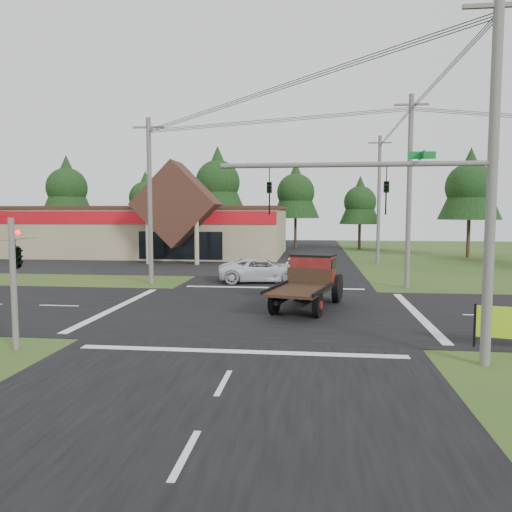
# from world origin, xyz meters

# --- Properties ---
(ground) EXTENTS (120.00, 120.00, 0.00)m
(ground) POSITION_xyz_m (0.00, 0.00, 0.00)
(ground) COLOR #2A4A1A
(ground) RESTS_ON ground
(road_ns) EXTENTS (12.00, 120.00, 0.02)m
(road_ns) POSITION_xyz_m (0.00, 0.00, 0.01)
(road_ns) COLOR black
(road_ns) RESTS_ON ground
(road_ew) EXTENTS (120.00, 12.00, 0.02)m
(road_ew) POSITION_xyz_m (0.00, 0.00, 0.01)
(road_ew) COLOR black
(road_ew) RESTS_ON ground
(parking_apron) EXTENTS (28.00, 14.00, 0.02)m
(parking_apron) POSITION_xyz_m (-14.00, 19.00, 0.01)
(parking_apron) COLOR black
(parking_apron) RESTS_ON ground
(cvs_building) EXTENTS (30.40, 18.20, 9.19)m
(cvs_building) POSITION_xyz_m (-15.70, 29.57, 2.78)
(cvs_building) COLOR #988B67
(cvs_building) RESTS_ON ground
(traffic_signal_mast) EXTENTS (8.12, 0.24, 7.00)m
(traffic_signal_mast) POSITION_xyz_m (5.82, -7.50, 4.43)
(traffic_signal_mast) COLOR #595651
(traffic_signal_mast) RESTS_ON ground
(traffic_signal_corner) EXTENTS (0.53, 2.48, 4.40)m
(traffic_signal_corner) POSITION_xyz_m (-7.50, -7.32, 3.52)
(traffic_signal_corner) COLOR #595651
(traffic_signal_corner) RESTS_ON ground
(utility_pole_nr) EXTENTS (2.00, 0.30, 11.00)m
(utility_pole_nr) POSITION_xyz_m (7.50, -7.50, 5.64)
(utility_pole_nr) COLOR #595651
(utility_pole_nr) RESTS_ON ground
(utility_pole_nw) EXTENTS (2.00, 0.30, 10.50)m
(utility_pole_nw) POSITION_xyz_m (-8.00, 8.00, 5.39)
(utility_pole_nw) COLOR #595651
(utility_pole_nw) RESTS_ON ground
(utility_pole_ne) EXTENTS (2.00, 0.30, 11.50)m
(utility_pole_ne) POSITION_xyz_m (8.00, 8.00, 5.89)
(utility_pole_ne) COLOR #595651
(utility_pole_ne) RESTS_ON ground
(utility_pole_n) EXTENTS (2.00, 0.30, 11.20)m
(utility_pole_n) POSITION_xyz_m (8.00, 22.00, 5.74)
(utility_pole_n) COLOR #595651
(utility_pole_n) RESTS_ON ground
(tree_row_a) EXTENTS (6.72, 6.72, 12.12)m
(tree_row_a) POSITION_xyz_m (-30.00, 40.00, 8.05)
(tree_row_a) COLOR #332316
(tree_row_a) RESTS_ON ground
(tree_row_b) EXTENTS (5.60, 5.60, 10.10)m
(tree_row_b) POSITION_xyz_m (-20.00, 42.00, 6.70)
(tree_row_b) COLOR #332316
(tree_row_b) RESTS_ON ground
(tree_row_c) EXTENTS (7.28, 7.28, 13.13)m
(tree_row_c) POSITION_xyz_m (-10.00, 41.00, 8.72)
(tree_row_c) COLOR #332316
(tree_row_c) RESTS_ON ground
(tree_row_d) EXTENTS (6.16, 6.16, 11.11)m
(tree_row_d) POSITION_xyz_m (0.00, 42.00, 7.38)
(tree_row_d) COLOR #332316
(tree_row_d) RESTS_ON ground
(tree_row_e) EXTENTS (5.04, 5.04, 9.09)m
(tree_row_e) POSITION_xyz_m (8.00, 40.00, 6.03)
(tree_row_e) COLOR #332316
(tree_row_e) RESTS_ON ground
(tree_side_ne) EXTENTS (6.16, 6.16, 11.11)m
(tree_side_ne) POSITION_xyz_m (18.00, 30.00, 7.38)
(tree_side_ne) COLOR #332316
(tree_side_ne) RESTS_ON ground
(antique_flatbed_truck) EXTENTS (3.80, 6.52, 2.56)m
(antique_flatbed_truck) POSITION_xyz_m (2.05, 0.71, 1.28)
(antique_flatbed_truck) COLOR #530B13
(antique_flatbed_truck) RESTS_ON ground
(white_pickup) EXTENTS (6.12, 3.54, 1.60)m
(white_pickup) POSITION_xyz_m (-0.97, 9.59, 0.80)
(white_pickup) COLOR silver
(white_pickup) RESTS_ON ground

